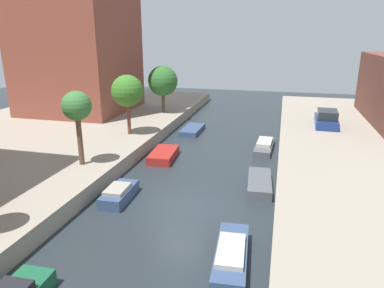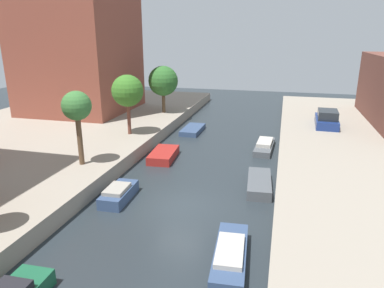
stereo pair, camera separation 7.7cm
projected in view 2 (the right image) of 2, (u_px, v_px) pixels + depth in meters
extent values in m
plane|color=#232B30|center=(180.00, 206.00, 19.24)|extent=(84.00, 84.00, 0.00)
cylinder|color=brown|center=(80.00, 140.00, 22.19)|extent=(0.33, 0.33, 3.16)
sphere|color=#377134|center=(76.00, 106.00, 21.52)|extent=(1.82, 1.82, 1.82)
cylinder|color=brown|center=(129.00, 118.00, 29.05)|extent=(0.29, 0.29, 2.70)
sphere|color=#367124|center=(127.00, 91.00, 28.38)|extent=(2.57, 2.57, 2.57)
cylinder|color=brown|center=(164.00, 102.00, 37.17)|extent=(0.35, 0.35, 2.24)
sphere|color=#2C6328|center=(163.00, 81.00, 36.52)|extent=(3.07, 3.07, 3.07)
cube|color=navy|center=(326.00, 122.00, 31.99)|extent=(2.06, 4.45, 0.71)
cube|color=#1E2328|center=(328.00, 115.00, 31.47)|extent=(1.76, 2.47, 0.77)
cube|color=#33476B|center=(119.00, 194.00, 19.95)|extent=(1.38, 3.07, 0.64)
cube|color=gray|center=(117.00, 189.00, 19.62)|extent=(1.14, 1.70, 0.21)
cube|color=maroon|center=(164.00, 155.00, 26.46)|extent=(1.95, 3.56, 0.61)
cube|color=#33476B|center=(193.00, 130.00, 33.69)|extent=(1.69, 3.79, 0.45)
cube|color=#33476B|center=(230.00, 257.00, 14.32)|extent=(1.56, 4.28, 0.69)
cube|color=#B2ADA3|center=(230.00, 250.00, 14.00)|extent=(1.24, 2.38, 0.20)
cube|color=#4C5156|center=(259.00, 183.00, 21.42)|extent=(1.66, 3.94, 0.62)
cube|color=#4C5156|center=(264.00, 147.00, 28.53)|extent=(1.51, 4.47, 0.48)
cube|color=#B2ADA3|center=(265.00, 142.00, 28.52)|extent=(1.22, 2.48, 0.28)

